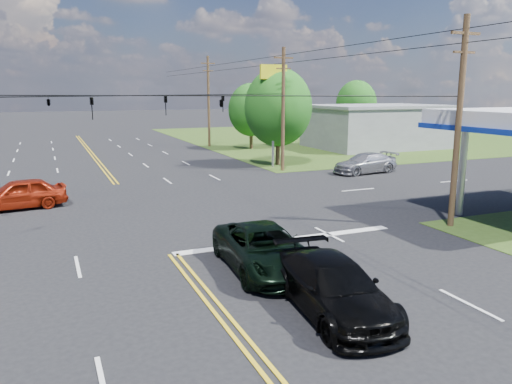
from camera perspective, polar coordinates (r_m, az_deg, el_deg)
name	(u,v)px	position (r m, az deg, el deg)	size (l,w,h in m)	color
ground	(137,210)	(27.33, -13.44, -2.03)	(280.00, 280.00, 0.00)	black
grass_ne	(353,137)	(70.52, 11.00, 6.22)	(46.00, 48.00, 0.03)	#2D4315
stop_bar	(288,240)	(21.40, 3.71, -5.49)	(10.00, 0.50, 0.02)	silver
retail_ne	(376,128)	(57.70, 13.60, 7.17)	(14.00, 10.00, 4.40)	slate
pole_se	(459,121)	(24.43, 22.15, 7.55)	(1.60, 0.28, 9.50)	#48331E
pole_ne	(283,108)	(39.27, 3.12, 9.55)	(1.60, 0.28, 9.50)	#48331E
pole_right_far	(209,100)	(56.94, -5.44, 10.38)	(1.60, 0.28, 10.00)	#48331E
span_wire_signals	(131,96)	(26.60, -14.05, 10.64)	(26.00, 18.00, 1.13)	black
power_lines	(136,39)	(24.74, -13.58, 16.66)	(26.04, 100.00, 0.64)	black
tree_right_a	(278,107)	(42.41, 2.54, 9.64)	(5.70, 5.70, 8.18)	#48331E
tree_right_b	(251,110)	(54.41, -0.56, 9.38)	(4.94, 4.94, 7.09)	#48331E
tree_far_r	(356,104)	(68.05, 11.39, 9.86)	(5.32, 5.32, 7.63)	#48331E
pickup_dkgreen	(265,249)	(17.68, 0.99, -6.50)	(2.60, 5.64, 1.57)	black
suv_black	(334,287)	(14.58, 8.89, -10.67)	(2.18, 5.36, 1.55)	black
sedan_red	(19,194)	(29.58, -25.46, -0.20)	(1.93, 4.80, 1.64)	maroon
sedan_far	(365,163)	(39.37, 12.36, 3.25)	(2.15, 5.30, 1.54)	#9B9B9F
polesign_ne	(273,87)	(40.89, 2.00, 11.88)	(2.29, 0.28, 8.31)	#A5A5AA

